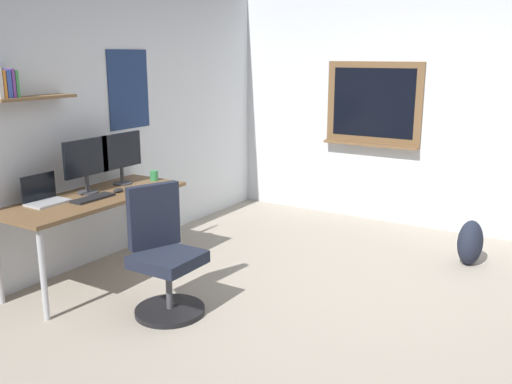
{
  "coord_description": "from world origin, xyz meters",
  "views": [
    {
      "loc": [
        -3.64,
        -1.47,
        1.88
      ],
      "look_at": [
        -0.12,
        0.71,
        0.85
      ],
      "focal_mm": 39.05,
      "sensor_mm": 36.0,
      "label": 1
    }
  ],
  "objects_px": {
    "office_chair": "(164,259)",
    "monitor_primary": "(86,162)",
    "monitor_secondary": "(122,155)",
    "coffee_mug": "(154,176)",
    "keyboard": "(93,198)",
    "computer_mouse": "(118,190)",
    "laptop": "(44,196)",
    "desk": "(94,204)",
    "backpack": "(470,242)"
  },
  "relations": [
    {
      "from": "keyboard",
      "to": "coffee_mug",
      "type": "relative_size",
      "value": 4.02
    },
    {
      "from": "backpack",
      "to": "coffee_mug",
      "type": "bearing_deg",
      "value": 116.81
    },
    {
      "from": "office_chair",
      "to": "coffee_mug",
      "type": "height_order",
      "value": "office_chair"
    },
    {
      "from": "backpack",
      "to": "monitor_primary",
      "type": "bearing_deg",
      "value": 125.91
    },
    {
      "from": "office_chair",
      "to": "laptop",
      "type": "bearing_deg",
      "value": 100.32
    },
    {
      "from": "monitor_primary",
      "to": "backpack",
      "type": "distance_m",
      "value": 3.48
    },
    {
      "from": "office_chair",
      "to": "monitor_primary",
      "type": "xyz_separation_m",
      "value": [
        0.21,
        1.0,
        0.59
      ]
    },
    {
      "from": "coffee_mug",
      "to": "desk",
      "type": "bearing_deg",
      "value": 177.43
    },
    {
      "from": "office_chair",
      "to": "backpack",
      "type": "distance_m",
      "value": 2.81
    },
    {
      "from": "monitor_secondary",
      "to": "keyboard",
      "type": "distance_m",
      "value": 0.62
    },
    {
      "from": "laptop",
      "to": "monitor_secondary",
      "type": "distance_m",
      "value": 0.84
    },
    {
      "from": "laptop",
      "to": "backpack",
      "type": "relative_size",
      "value": 0.75
    },
    {
      "from": "monitor_primary",
      "to": "coffee_mug",
      "type": "bearing_deg",
      "value": -11.63
    },
    {
      "from": "computer_mouse",
      "to": "backpack",
      "type": "bearing_deg",
      "value": -54.42
    },
    {
      "from": "desk",
      "to": "office_chair",
      "type": "distance_m",
      "value": 0.95
    },
    {
      "from": "office_chair",
      "to": "backpack",
      "type": "xyz_separation_m",
      "value": [
        2.2,
        -1.74,
        -0.2
      ]
    },
    {
      "from": "desk",
      "to": "computer_mouse",
      "type": "relative_size",
      "value": 15.58
    },
    {
      "from": "laptop",
      "to": "monitor_secondary",
      "type": "height_order",
      "value": "monitor_secondary"
    },
    {
      "from": "computer_mouse",
      "to": "monitor_primary",
      "type": "bearing_deg",
      "value": 130.16
    },
    {
      "from": "monitor_secondary",
      "to": "coffee_mug",
      "type": "height_order",
      "value": "monitor_secondary"
    },
    {
      "from": "office_chair",
      "to": "laptop",
      "type": "xyz_separation_m",
      "value": [
        -0.19,
        1.05,
        0.38
      ]
    },
    {
      "from": "laptop",
      "to": "monitor_primary",
      "type": "distance_m",
      "value": 0.46
    },
    {
      "from": "computer_mouse",
      "to": "laptop",
      "type": "bearing_deg",
      "value": 157.28
    },
    {
      "from": "keyboard",
      "to": "backpack",
      "type": "height_order",
      "value": "keyboard"
    },
    {
      "from": "desk",
      "to": "monitor_primary",
      "type": "xyz_separation_m",
      "value": [
        0.04,
        0.11,
        0.34
      ]
    },
    {
      "from": "monitor_primary",
      "to": "monitor_secondary",
      "type": "bearing_deg",
      "value": 0.0
    },
    {
      "from": "monitor_secondary",
      "to": "computer_mouse",
      "type": "relative_size",
      "value": 4.46
    },
    {
      "from": "monitor_primary",
      "to": "computer_mouse",
      "type": "bearing_deg",
      "value": -49.84
    },
    {
      "from": "coffee_mug",
      "to": "keyboard",
      "type": "bearing_deg",
      "value": -176.38
    },
    {
      "from": "keyboard",
      "to": "monitor_secondary",
      "type": "bearing_deg",
      "value": 19.63
    },
    {
      "from": "office_chair",
      "to": "computer_mouse",
      "type": "xyz_separation_m",
      "value": [
        0.37,
        0.82,
        0.34
      ]
    },
    {
      "from": "monitor_secondary",
      "to": "computer_mouse",
      "type": "height_order",
      "value": "monitor_secondary"
    },
    {
      "from": "coffee_mug",
      "to": "laptop",
      "type": "bearing_deg",
      "value": 170.18
    },
    {
      "from": "laptop",
      "to": "monitor_secondary",
      "type": "bearing_deg",
      "value": -3.41
    },
    {
      "from": "office_chair",
      "to": "coffee_mug",
      "type": "xyz_separation_m",
      "value": [
        0.88,
        0.87,
        0.37
      ]
    },
    {
      "from": "office_chair",
      "to": "keyboard",
      "type": "bearing_deg",
      "value": 83.58
    },
    {
      "from": "office_chair",
      "to": "monitor_primary",
      "type": "height_order",
      "value": "monitor_primary"
    },
    {
      "from": "laptop",
      "to": "backpack",
      "type": "bearing_deg",
      "value": -49.41
    },
    {
      "from": "keyboard",
      "to": "computer_mouse",
      "type": "height_order",
      "value": "computer_mouse"
    },
    {
      "from": "coffee_mug",
      "to": "office_chair",
      "type": "bearing_deg",
      "value": -135.54
    },
    {
      "from": "coffee_mug",
      "to": "backpack",
      "type": "relative_size",
      "value": 0.22
    },
    {
      "from": "keyboard",
      "to": "computer_mouse",
      "type": "bearing_deg",
      "value": 0.0
    },
    {
      "from": "monitor_primary",
      "to": "monitor_secondary",
      "type": "height_order",
      "value": "same"
    },
    {
      "from": "desk",
      "to": "computer_mouse",
      "type": "xyz_separation_m",
      "value": [
        0.2,
        -0.08,
        0.08
      ]
    },
    {
      "from": "desk",
      "to": "monitor_secondary",
      "type": "relative_size",
      "value": 3.49
    },
    {
      "from": "desk",
      "to": "computer_mouse",
      "type": "distance_m",
      "value": 0.23
    },
    {
      "from": "monitor_secondary",
      "to": "coffee_mug",
      "type": "relative_size",
      "value": 5.04
    },
    {
      "from": "monitor_primary",
      "to": "laptop",
      "type": "bearing_deg",
      "value": 173.21
    },
    {
      "from": "monitor_primary",
      "to": "keyboard",
      "type": "distance_m",
      "value": 0.34
    },
    {
      "from": "keyboard",
      "to": "coffee_mug",
      "type": "height_order",
      "value": "coffee_mug"
    }
  ]
}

